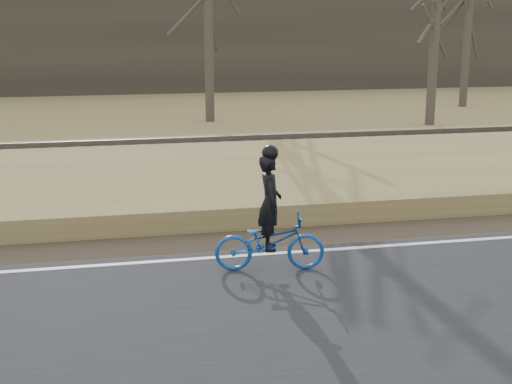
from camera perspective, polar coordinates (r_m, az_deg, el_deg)
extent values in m
plane|color=olive|center=(11.92, -16.70, -6.56)|extent=(120.00, 120.00, 0.00)
cube|color=black|center=(9.61, -17.85, -11.48)|extent=(120.00, 6.00, 0.06)
cube|color=silver|center=(12.09, -16.65, -5.94)|extent=(120.00, 0.12, 0.01)
cube|color=#473A2B|center=(13.05, -16.32, -4.67)|extent=(120.00, 1.60, 0.04)
cube|color=olive|center=(15.87, -15.63, -0.62)|extent=(120.00, 5.00, 0.44)
cube|color=slate|center=(19.57, -15.01, 2.10)|extent=(120.00, 3.00, 0.45)
cube|color=black|center=(19.52, -15.06, 2.94)|extent=(120.00, 2.40, 0.14)
cube|color=brown|center=(18.79, -15.19, 2.98)|extent=(120.00, 0.07, 0.15)
cube|color=brown|center=(20.20, -14.99, 3.72)|extent=(120.00, 0.07, 0.15)
cube|color=#383328|center=(41.20, -13.82, 11.94)|extent=(120.00, 4.00, 6.00)
imported|color=#14458F|center=(11.45, 1.10, -4.04)|extent=(1.83, 0.86, 0.93)
imported|color=black|center=(11.26, 1.12, -0.84)|extent=(0.45, 0.61, 1.55)
sphere|color=black|center=(11.09, 1.14, 3.13)|extent=(0.26, 0.26, 0.26)
cylinder|color=#453D32|center=(28.28, 14.10, 11.93)|extent=(0.36, 0.36, 6.64)
cylinder|color=#453D32|center=(34.69, 16.69, 13.90)|extent=(0.36, 0.36, 8.90)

